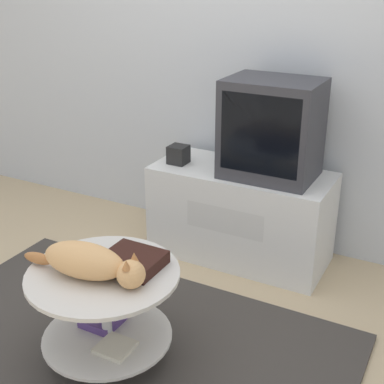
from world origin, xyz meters
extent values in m
plane|color=tan|center=(0.00, 0.00, 0.00)|extent=(12.00, 12.00, 0.00)
cube|color=silver|center=(0.00, 1.47, 1.30)|extent=(8.00, 0.05, 2.60)
cube|color=#3D3833|center=(0.00, 0.00, 0.01)|extent=(2.09, 1.45, 0.02)
cube|color=silver|center=(0.14, 1.15, 0.28)|extent=(1.05, 0.47, 0.56)
cube|color=silver|center=(0.14, 0.93, 0.33)|extent=(0.47, 0.01, 0.16)
cube|color=#333338|center=(0.30, 1.16, 0.83)|extent=(0.50, 0.38, 0.54)
cube|color=black|center=(0.30, 0.97, 0.84)|extent=(0.43, 0.01, 0.42)
cube|color=black|center=(-0.25, 1.09, 0.61)|extent=(0.11, 0.11, 0.11)
cylinder|color=#B2B2B7|center=(0.02, -0.02, 0.03)|extent=(0.27, 0.27, 0.01)
cylinder|color=#B7B7BC|center=(0.02, -0.02, 0.24)|extent=(0.04, 0.04, 0.44)
cylinder|color=beige|center=(0.02, -0.02, 0.16)|extent=(0.57, 0.57, 0.01)
cylinder|color=beige|center=(0.02, -0.02, 0.47)|extent=(0.64, 0.64, 0.02)
cube|color=#51387A|center=(-0.04, 0.04, 0.18)|extent=(0.16, 0.17, 0.04)
cube|color=beige|center=(0.11, -0.09, 0.17)|extent=(0.15, 0.14, 0.02)
cube|color=black|center=(0.11, 0.07, 0.51)|extent=(0.24, 0.21, 0.06)
ellipsoid|color=tan|center=(-0.02, -0.08, 0.55)|extent=(0.38, 0.20, 0.15)
sphere|color=tan|center=(0.19, -0.06, 0.54)|extent=(0.12, 0.12, 0.12)
cone|color=#B2703D|center=(0.19, -0.03, 0.60)|extent=(0.04, 0.04, 0.04)
cone|color=#B2703D|center=(0.19, -0.09, 0.60)|extent=(0.04, 0.04, 0.04)
ellipsoid|color=#B2703D|center=(-0.25, -0.11, 0.51)|extent=(0.15, 0.05, 0.05)
camera|label=1|loc=(1.25, -1.53, 1.65)|focal=50.00mm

